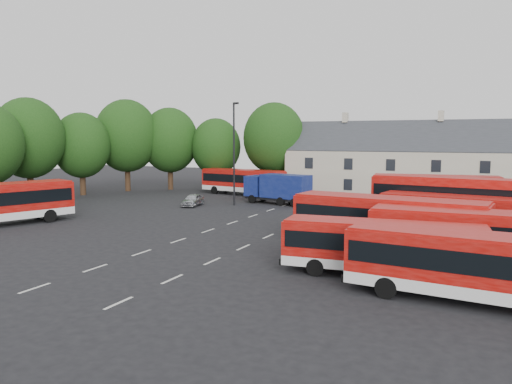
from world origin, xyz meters
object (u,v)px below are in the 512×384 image
(bus_row_a, at_px, (475,263))
(bus_dd_south, at_px, (444,202))
(box_truck, at_px, (278,187))
(lamppost, at_px, (234,151))
(silver_car, at_px, (193,200))

(bus_row_a, relative_size, bus_dd_south, 1.04)
(box_truck, relative_size, lamppost, 0.71)
(bus_dd_south, relative_size, lamppost, 0.99)
(bus_row_a, distance_m, box_truck, 32.76)
(silver_car, height_order, lamppost, lamppost)
(bus_row_a, distance_m, lamppost, 33.34)
(bus_row_a, relative_size, lamppost, 1.03)
(silver_car, distance_m, lamppost, 6.61)
(silver_car, bearing_deg, lamppost, 21.28)
(box_truck, height_order, lamppost, lamppost)
(bus_row_a, relative_size, box_truck, 1.44)
(bus_dd_south, relative_size, silver_car, 2.83)
(bus_dd_south, xyz_separation_m, box_truck, (-17.24, 10.04, -0.60))
(box_truck, bearing_deg, bus_dd_south, -19.76)
(box_truck, bearing_deg, bus_row_a, -42.42)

